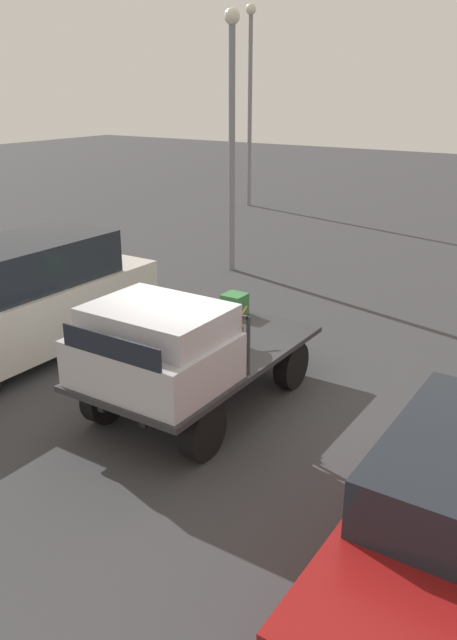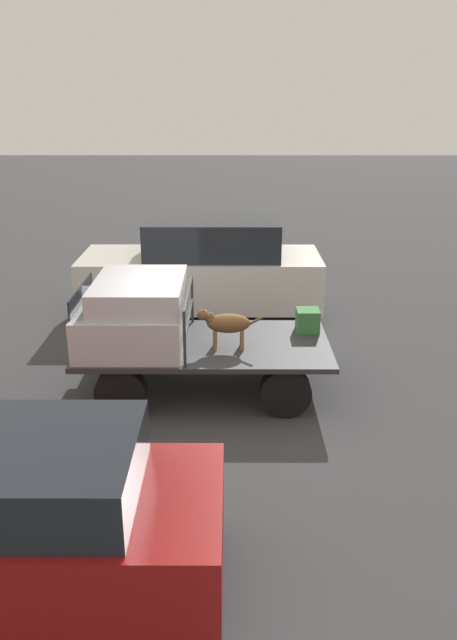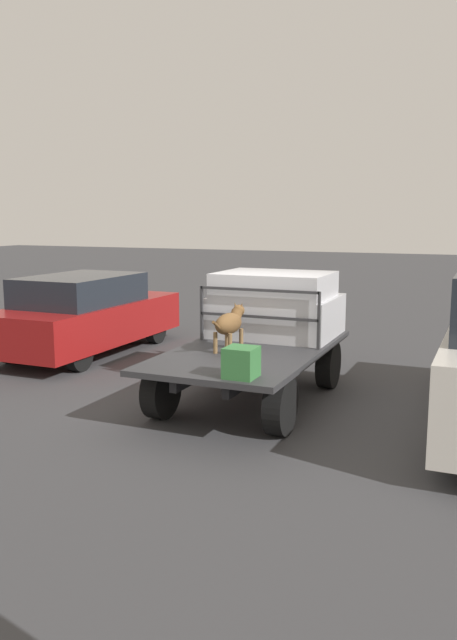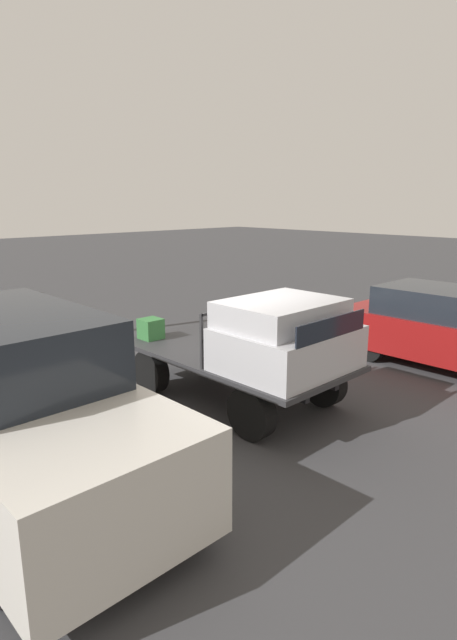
{
  "view_description": "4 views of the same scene",
  "coord_description": "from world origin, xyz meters",
  "views": [
    {
      "loc": [
        6.85,
        4.94,
        4.52
      ],
      "look_at": [
        -0.37,
        0.21,
        1.27
      ],
      "focal_mm": 35.0,
      "sensor_mm": 36.0,
      "label": 1
    },
    {
      "loc": [
        -0.4,
        9.08,
        4.51
      ],
      "look_at": [
        -0.37,
        0.21,
        1.27
      ],
      "focal_mm": 35.0,
      "sensor_mm": 36.0,
      "label": 2
    },
    {
      "loc": [
        -8.38,
        -3.23,
        2.71
      ],
      "look_at": [
        -0.37,
        0.21,
        1.27
      ],
      "focal_mm": 35.0,
      "sensor_mm": 36.0,
      "label": 3
    },
    {
      "loc": [
        5.66,
        -5.57,
        3.28
      ],
      "look_at": [
        -0.37,
        0.21,
        1.27
      ],
      "focal_mm": 28.0,
      "sensor_mm": 36.0,
      "label": 4
    }
  ],
  "objects": [
    {
      "name": "cargo_crate",
      "position": [
        -1.67,
        -0.51,
        1.0
      ],
      "size": [
        0.37,
        0.37,
        0.37
      ],
      "color": "#337038",
      "rests_on": "flatbed_truck"
    },
    {
      "name": "flatbed_truck",
      "position": [
        0.0,
        0.0,
        0.6
      ],
      "size": [
        3.9,
        2.03,
        0.82
      ],
      "color": "black",
      "rests_on": "ground"
    },
    {
      "name": "truck_cab",
      "position": [
        1.07,
        0.0,
        1.3
      ],
      "size": [
        1.59,
        1.91,
        1.03
      ],
      "color": "#B7B7BC",
      "rests_on": "flatbed_truck"
    },
    {
      "name": "light_pole_far",
      "position": [
        -14.65,
        -8.15,
        4.41
      ],
      "size": [
        0.39,
        0.39,
        7.33
      ],
      "color": "gray",
      "rests_on": "ground"
    },
    {
      "name": "parked_pickup_far",
      "position": [
        0.16,
        -3.67,
        1.01
      ],
      "size": [
        5.01,
        1.91,
        2.07
      ],
      "rotation": [
        0.0,
        0.0,
        -0.03
      ],
      "color": "black",
      "rests_on": "ground"
    },
    {
      "name": "ground_plane",
      "position": [
        0.0,
        0.0,
        0.0
      ],
      "size": [
        80.0,
        80.0,
        0.0
      ],
      "primitive_type": "plane",
      "color": "#38383A"
    },
    {
      "name": "dog",
      "position": [
        -0.32,
        0.21,
        1.22
      ],
      "size": [
        1.04,
        0.3,
        0.66
      ],
      "rotation": [
        0.0,
        0.0,
        0.19
      ],
      "color": "brown",
      "rests_on": "flatbed_truck"
    },
    {
      "name": "light_pole_near",
      "position": [
        -6.38,
        -3.62,
        3.72
      ],
      "size": [
        0.37,
        0.37,
        6.19
      ],
      "color": "gray",
      "rests_on": "ground"
    },
    {
      "name": "truck_headboard",
      "position": [
        0.25,
        0.0,
        1.38
      ],
      "size": [
        0.04,
        1.91,
        0.84
      ],
      "color": "#2D2D30",
      "rests_on": "flatbed_truck"
    }
  ]
}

